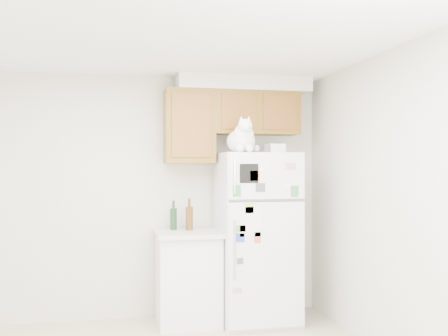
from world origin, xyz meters
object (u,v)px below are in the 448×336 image
object	(u,v)px
base_counter	(188,277)
bottle_amber	(189,214)
bottle_green	(173,215)
cat	(242,139)
storage_box_front	(277,149)
storage_box_back	(275,149)
refrigerator	(257,237)

from	to	relation	value
base_counter	bottle_amber	distance (m)	0.63
base_counter	bottle_green	xyz separation A→B (m)	(-0.13, 0.16, 0.61)
cat	bottle_green	xyz separation A→B (m)	(-0.61, 0.44, -0.76)
storage_box_front	storage_box_back	bearing A→B (deg)	88.12
refrigerator	bottle_amber	xyz separation A→B (m)	(-0.66, 0.17, 0.23)
refrigerator	bottle_green	distance (m)	0.88
refrigerator	storage_box_back	distance (m)	0.93
storage_box_front	bottle_green	world-z (taller)	storage_box_front
refrigerator	base_counter	distance (m)	0.79
refrigerator	bottle_amber	world-z (taller)	refrigerator
base_counter	cat	size ratio (longest dim) A/B	1.89
refrigerator	storage_box_front	world-z (taller)	storage_box_front
cat	refrigerator	bearing A→B (deg)	45.04
storage_box_back	refrigerator	bearing A→B (deg)	-170.07
cat	storage_box_back	world-z (taller)	cat
storage_box_back	storage_box_front	distance (m)	0.14
cat	storage_box_front	bearing A→B (deg)	20.16
refrigerator	bottle_amber	bearing A→B (deg)	165.38
storage_box_front	bottle_amber	size ratio (longest dim) A/B	0.47
refrigerator	storage_box_front	distance (m)	0.92
bottle_amber	storage_box_back	bearing A→B (deg)	-6.09
base_counter	storage_box_back	xyz separation A→B (m)	(0.91, 0.01, 1.29)
refrigerator	bottle_amber	size ratio (longest dim) A/B	5.28
base_counter	bottle_green	size ratio (longest dim) A/B	3.09
storage_box_front	bottle_green	size ratio (longest dim) A/B	0.50
bottle_green	refrigerator	bearing A→B (deg)	-16.25
base_counter	cat	bearing A→B (deg)	-29.57
bottle_green	bottle_amber	size ratio (longest dim) A/B	0.92
storage_box_back	storage_box_front	size ratio (longest dim) A/B	1.20
storage_box_back	bottle_green	xyz separation A→B (m)	(-1.03, 0.16, -0.68)
bottle_green	cat	bearing A→B (deg)	-35.72
storage_box_back	bottle_green	world-z (taller)	storage_box_back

